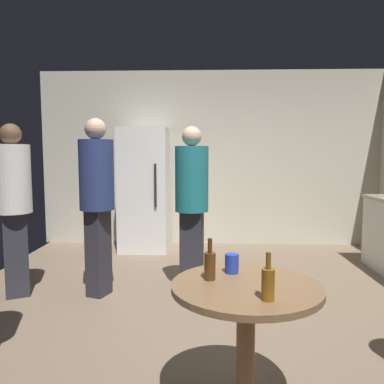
% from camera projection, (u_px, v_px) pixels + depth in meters
% --- Properties ---
extents(ground_plane, '(5.20, 5.20, 0.10)m').
position_uv_depth(ground_plane, '(215.00, 315.00, 3.48)').
color(ground_plane, '#7A6651').
extents(wall_back, '(5.32, 0.06, 2.70)m').
position_uv_depth(wall_back, '(211.00, 159.00, 5.96)').
color(wall_back, beige).
rests_on(wall_back, ground_plane).
extents(refrigerator, '(0.70, 0.68, 1.80)m').
position_uv_depth(refrigerator, '(144.00, 190.00, 5.61)').
color(refrigerator, white).
rests_on(refrigerator, ground_plane).
extents(foreground_table, '(0.80, 0.80, 0.73)m').
position_uv_depth(foreground_table, '(246.00, 303.00, 2.02)').
color(foreground_table, olive).
rests_on(foreground_table, ground_plane).
extents(beer_bottle_amber, '(0.06, 0.06, 0.23)m').
position_uv_depth(beer_bottle_amber, '(268.00, 283.00, 1.78)').
color(beer_bottle_amber, '#8C5919').
rests_on(beer_bottle_amber, foreground_table).
extents(beer_bottle_brown, '(0.06, 0.06, 0.23)m').
position_uv_depth(beer_bottle_brown, '(210.00, 265.00, 2.07)').
color(beer_bottle_brown, '#593314').
rests_on(beer_bottle_brown, foreground_table).
extents(plastic_cup_blue, '(0.08, 0.08, 0.11)m').
position_uv_depth(plastic_cup_blue, '(232.00, 263.00, 2.19)').
color(plastic_cup_blue, blue).
rests_on(plastic_cup_blue, foreground_table).
extents(person_in_navy_shirt, '(0.44, 0.44, 1.77)m').
position_uv_depth(person_in_navy_shirt, '(97.00, 193.00, 3.75)').
color(person_in_navy_shirt, '#2D2D38').
rests_on(person_in_navy_shirt, ground_plane).
extents(person_in_teal_shirt, '(0.40, 0.40, 1.70)m').
position_uv_depth(person_in_teal_shirt, '(192.00, 196.00, 3.88)').
color(person_in_teal_shirt, '#2D2D38').
rests_on(person_in_teal_shirt, ground_plane).
extents(person_in_white_shirt, '(0.46, 0.46, 1.71)m').
position_uv_depth(person_in_white_shirt, '(14.00, 197.00, 3.72)').
color(person_in_white_shirt, '#2D2D38').
rests_on(person_in_white_shirt, ground_plane).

